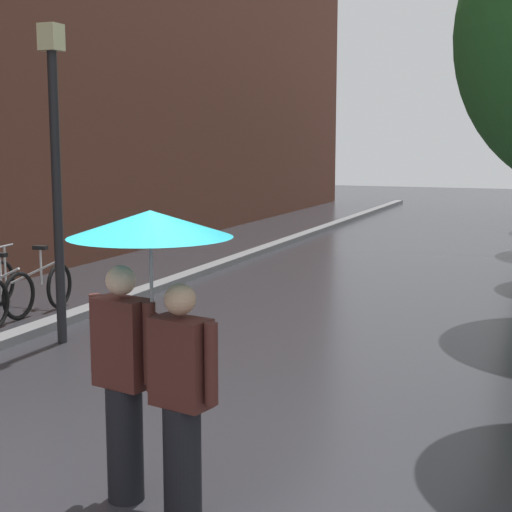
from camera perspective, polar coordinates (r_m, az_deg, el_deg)
ground_plane at (r=5.94m, az=-15.04°, el=-17.22°), size 80.00×80.00×0.00m
kerb_strip at (r=15.84m, az=-2.57°, el=-0.59°), size 0.30×36.00×0.12m
parked_bicycle_4 at (r=12.51m, az=-16.32°, el=-1.88°), size 1.15×0.81×0.96m
couple_under_umbrella at (r=5.28m, az=-7.77°, el=-4.30°), size 1.11×1.11×2.09m
street_lamp_post at (r=9.94m, az=-14.55°, el=6.94°), size 0.24×0.24×3.95m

